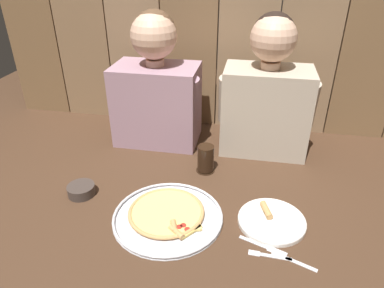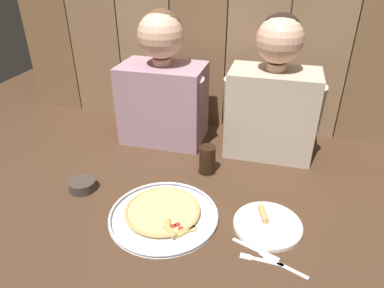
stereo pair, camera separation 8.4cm
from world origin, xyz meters
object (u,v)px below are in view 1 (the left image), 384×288
(diner_left, at_px, (156,86))
(diner_right, at_px, (267,93))
(drinking_glass, at_px, (206,159))
(dipping_bowl, at_px, (81,189))
(dinner_plate, at_px, (272,220))
(pizza_tray, at_px, (168,215))

(diner_left, xyz_separation_m, diner_right, (0.49, -0.00, 0.00))
(drinking_glass, bearing_deg, diner_right, 45.67)
(dipping_bowl, bearing_deg, diner_right, 35.83)
(dinner_plate, height_order, diner_right, diner_right)
(dinner_plate, relative_size, drinking_glass, 1.98)
(pizza_tray, relative_size, dinner_plate, 1.65)
(drinking_glass, distance_m, diner_right, 0.39)
(dipping_bowl, distance_m, diner_left, 0.57)
(pizza_tray, height_order, diner_left, diner_left)
(dinner_plate, relative_size, diner_right, 0.38)
(pizza_tray, bearing_deg, dipping_bowl, 169.30)
(dipping_bowl, xyz_separation_m, diner_right, (0.66, 0.48, 0.25))
(dipping_bowl, bearing_deg, dinner_plate, -2.20)
(dipping_bowl, height_order, diner_right, diner_right)
(pizza_tray, xyz_separation_m, dipping_bowl, (-0.35, 0.07, 0.01))
(drinking_glass, relative_size, diner_right, 0.19)
(diner_right, bearing_deg, pizza_tray, -119.72)
(pizza_tray, relative_size, dipping_bowl, 3.71)
(drinking_glass, xyz_separation_m, diner_left, (-0.26, 0.23, 0.22))
(dipping_bowl, bearing_deg, drinking_glass, 29.46)
(diner_right, bearing_deg, drinking_glass, -134.33)
(drinking_glass, relative_size, diner_left, 0.19)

